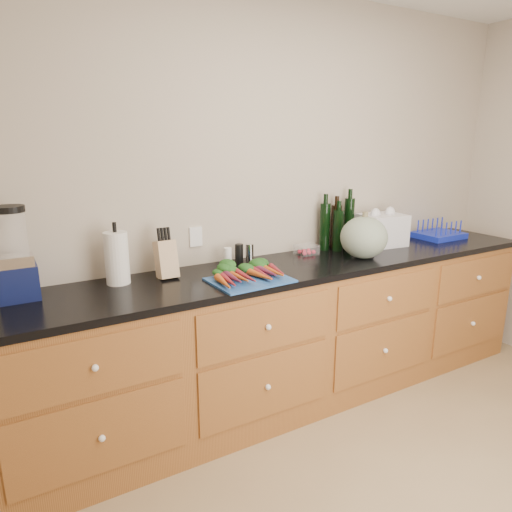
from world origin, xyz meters
TOP-DOWN VIEW (x-y plane):
  - wall_back at (0.00, 1.62)m, footprint 4.10×0.05m
  - cabinets at (0.00, 1.30)m, footprint 3.60×0.64m
  - countertop at (0.00, 1.30)m, footprint 3.64×0.62m
  - cutting_board at (-0.47, 1.14)m, footprint 0.44×0.34m
  - carrots at (-0.47, 1.19)m, footprint 0.42×0.31m
  - squash at (0.42, 1.21)m, footprint 0.31×0.31m
  - blender_appliance at (-1.59, 1.46)m, footprint 0.18×0.18m
  - paper_towel at (-1.11, 1.46)m, footprint 0.13×0.13m
  - knife_block at (-0.85, 1.44)m, footprint 0.11×0.11m
  - grinder_salt at (-0.44, 1.48)m, footprint 0.05×0.05m
  - grinder_pepper at (-0.36, 1.48)m, footprint 0.05×0.05m
  - canister_chrome at (-0.29, 1.48)m, footprint 0.05×0.05m
  - tomato_box at (0.15, 1.47)m, footprint 0.14×0.11m
  - bottles at (0.44, 1.51)m, footprint 0.29×0.15m
  - grocery_bag at (0.79, 1.42)m, footprint 0.34×0.28m
  - dish_rack at (1.37, 1.38)m, footprint 0.35×0.28m

SIDE VIEW (x-z plane):
  - cabinets at x=0.00m, z-range 0.00..0.90m
  - countertop at x=0.00m, z-range 0.90..0.94m
  - cutting_board at x=-0.47m, z-range 0.94..0.95m
  - tomato_box at x=0.15m, z-range 0.94..1.01m
  - dish_rack at x=1.37m, z-range 0.91..1.05m
  - carrots at x=-0.47m, z-range 0.95..1.01m
  - grinder_salt at x=-0.44m, z-range 0.94..1.05m
  - canister_chrome at x=-0.29m, z-range 0.94..1.06m
  - grinder_pepper at x=-0.36m, z-range 0.94..1.07m
  - knife_block at x=-0.85m, z-range 0.94..1.15m
  - grocery_bag at x=0.79m, z-range 0.94..1.17m
  - squash at x=0.42m, z-range 0.94..1.22m
  - paper_towel at x=-1.11m, z-range 0.94..1.22m
  - bottles at x=0.44m, z-range 0.92..1.28m
  - blender_appliance at x=-1.59m, z-range 0.91..1.37m
  - wall_back at x=0.00m, z-range 0.00..2.60m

